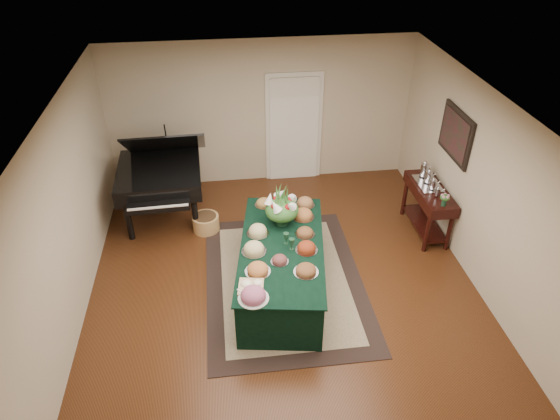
{
  "coord_description": "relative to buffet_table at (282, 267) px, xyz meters",
  "views": [
    {
      "loc": [
        -0.73,
        -5.44,
        4.97
      ],
      "look_at": [
        0.0,
        0.3,
        1.05
      ],
      "focal_mm": 32.0,
      "sensor_mm": 36.0,
      "label": 1
    }
  ],
  "objects": [
    {
      "name": "food_platters",
      "position": [
        -0.03,
        0.07,
        0.43
      ],
      "size": [
        1.28,
        2.32,
        0.12
      ],
      "color": "#BAB9C2",
      "rests_on": "buffet_table"
    },
    {
      "name": "ground",
      "position": [
        0.03,
        0.15,
        -0.39
      ],
      "size": [
        6.0,
        6.0,
        0.0
      ],
      "primitive_type": "plane",
      "color": "black",
      "rests_on": "ground"
    },
    {
      "name": "pink_bouquet",
      "position": [
        2.53,
        0.58,
        0.58
      ],
      "size": [
        0.16,
        0.16,
        0.2
      ],
      "color": "#153621",
      "rests_on": "mahogany_sideboard"
    },
    {
      "name": "cutting_board",
      "position": [
        -0.48,
        -0.75,
        0.42
      ],
      "size": [
        0.35,
        0.35,
        0.1
      ],
      "color": "tan",
      "rests_on": "buffet_table"
    },
    {
      "name": "wall_painting",
      "position": [
        2.75,
        1.08,
        1.36
      ],
      "size": [
        0.05,
        0.95,
        0.75
      ],
      "color": "black",
      "rests_on": "ground"
    },
    {
      "name": "buffet_table",
      "position": [
        0.0,
        0.0,
        0.0
      ],
      "size": [
        1.49,
        2.54,
        0.77
      ],
      "color": "black",
      "rests_on": "ground"
    },
    {
      "name": "tea_service",
      "position": [
        2.53,
        1.19,
        0.55
      ],
      "size": [
        0.34,
        0.74,
        0.3
      ],
      "color": "#BAB9C2",
      "rests_on": "mahogany_sideboard"
    },
    {
      "name": "mahogany_sideboard",
      "position": [
        2.53,
        1.08,
        0.25
      ],
      "size": [
        0.45,
        1.23,
        0.83
      ],
      "color": "black",
      "rests_on": "ground"
    },
    {
      "name": "area_rug",
      "position": [
        0.06,
        0.14,
        -0.38
      ],
      "size": [
        2.27,
        3.18,
        0.01
      ],
      "color": "black",
      "rests_on": "ground"
    },
    {
      "name": "floral_centerpiece",
      "position": [
        0.07,
        0.53,
        0.67
      ],
      "size": [
        0.5,
        0.5,
        0.5
      ],
      "color": "#153621",
      "rests_on": "buffet_table"
    },
    {
      "name": "kitchen_doorway",
      "position": [
        0.63,
        3.12,
        0.64
      ],
      "size": [
        1.05,
        0.07,
        2.1
      ],
      "color": "silver",
      "rests_on": "ground"
    },
    {
      "name": "green_goblets",
      "position": [
        0.09,
        -0.03,
        0.47
      ],
      "size": [
        0.13,
        0.21,
        0.18
      ],
      "color": "#153621",
      "rests_on": "buffet_table"
    },
    {
      "name": "grand_piano",
      "position": [
        -1.77,
        2.05,
        0.45
      ],
      "size": [
        1.51,
        1.69,
        1.68
      ],
      "color": "black",
      "rests_on": "ground"
    },
    {
      "name": "wicker_basket",
      "position": [
        -1.07,
        1.56,
        -0.25
      ],
      "size": [
        0.44,
        0.44,
        0.27
      ],
      "primitive_type": "cylinder",
      "color": "#A97B44",
      "rests_on": "ground"
    }
  ]
}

